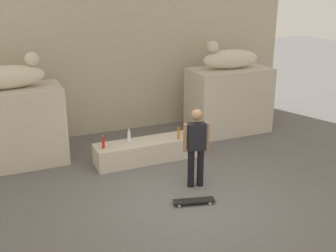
{
  "coord_description": "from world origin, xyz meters",
  "views": [
    {
      "loc": [
        -3.23,
        -6.57,
        4.05
      ],
      "look_at": [
        0.18,
        1.27,
        1.1
      ],
      "focal_mm": 44.92,
      "sensor_mm": 36.0,
      "label": 1
    }
  ],
  "objects_px": {
    "skateboard": "(194,201)",
    "bottle_clear": "(129,136)",
    "statue_reclining_right": "(229,58)",
    "statue_reclining_left": "(10,76)",
    "bottle_red": "(103,143)",
    "skater": "(196,145)",
    "bottle_orange": "(178,134)",
    "bottle_green": "(185,130)"
  },
  "relations": [
    {
      "from": "skater",
      "to": "bottle_green",
      "type": "height_order",
      "value": "skater"
    },
    {
      "from": "statue_reclining_right",
      "to": "skateboard",
      "type": "relative_size",
      "value": 1.99
    },
    {
      "from": "skateboard",
      "to": "bottle_red",
      "type": "relative_size",
      "value": 2.71
    },
    {
      "from": "bottle_orange",
      "to": "bottle_red",
      "type": "bearing_deg",
      "value": 175.2
    },
    {
      "from": "skateboard",
      "to": "bottle_green",
      "type": "height_order",
      "value": "bottle_green"
    },
    {
      "from": "skater",
      "to": "bottle_orange",
      "type": "distance_m",
      "value": 1.5
    },
    {
      "from": "skateboard",
      "to": "bottle_clear",
      "type": "bearing_deg",
      "value": -64.74
    },
    {
      "from": "bottle_red",
      "to": "bottle_clear",
      "type": "xyz_separation_m",
      "value": [
        0.67,
        0.18,
        0.0
      ]
    },
    {
      "from": "statue_reclining_right",
      "to": "bottle_clear",
      "type": "bearing_deg",
      "value": 20.86
    },
    {
      "from": "statue_reclining_right",
      "to": "bottle_green",
      "type": "xyz_separation_m",
      "value": [
        -1.81,
        -1.05,
        -1.46
      ]
    },
    {
      "from": "statue_reclining_left",
      "to": "bottle_red",
      "type": "relative_size",
      "value": 5.38
    },
    {
      "from": "bottle_green",
      "to": "statue_reclining_right",
      "type": "bearing_deg",
      "value": 30.11
    },
    {
      "from": "skateboard",
      "to": "bottle_orange",
      "type": "relative_size",
      "value": 2.74
    },
    {
      "from": "skater",
      "to": "bottle_clear",
      "type": "xyz_separation_m",
      "value": [
        -0.85,
        1.77,
        -0.29
      ]
    },
    {
      "from": "bottle_red",
      "to": "statue_reclining_left",
      "type": "bearing_deg",
      "value": 147.35
    },
    {
      "from": "bottle_orange",
      "to": "bottle_green",
      "type": "bearing_deg",
      "value": 36.98
    },
    {
      "from": "statue_reclining_right",
      "to": "skater",
      "type": "xyz_separation_m",
      "value": [
        -2.37,
        -2.71,
        -1.16
      ]
    },
    {
      "from": "skater",
      "to": "bottle_green",
      "type": "bearing_deg",
      "value": -96.87
    },
    {
      "from": "statue_reclining_right",
      "to": "bottle_red",
      "type": "height_order",
      "value": "statue_reclining_right"
    },
    {
      "from": "statue_reclining_right",
      "to": "bottle_red",
      "type": "relative_size",
      "value": 5.39
    },
    {
      "from": "skater",
      "to": "skateboard",
      "type": "bearing_deg",
      "value": 72.73
    },
    {
      "from": "bottle_clear",
      "to": "statue_reclining_right",
      "type": "bearing_deg",
      "value": 16.2
    },
    {
      "from": "statue_reclining_left",
      "to": "statue_reclining_right",
      "type": "xyz_separation_m",
      "value": [
        5.62,
        0.0,
        0.0
      ]
    },
    {
      "from": "statue_reclining_right",
      "to": "bottle_orange",
      "type": "height_order",
      "value": "statue_reclining_right"
    },
    {
      "from": "statue_reclining_left",
      "to": "statue_reclining_right",
      "type": "bearing_deg",
      "value": -4.39
    },
    {
      "from": "statue_reclining_right",
      "to": "skateboard",
      "type": "bearing_deg",
      "value": 55.56
    },
    {
      "from": "bottle_red",
      "to": "skateboard",
      "type": "bearing_deg",
      "value": -63.09
    },
    {
      "from": "bottle_red",
      "to": "bottle_clear",
      "type": "bearing_deg",
      "value": 15.05
    },
    {
      "from": "statue_reclining_right",
      "to": "skateboard",
      "type": "xyz_separation_m",
      "value": [
        -2.74,
        -3.37,
        -2.02
      ]
    },
    {
      "from": "skateboard",
      "to": "bottle_clear",
      "type": "relative_size",
      "value": 2.64
    },
    {
      "from": "skater",
      "to": "bottle_red",
      "type": "bearing_deg",
      "value": -34.74
    },
    {
      "from": "bottle_clear",
      "to": "skateboard",
      "type": "bearing_deg",
      "value": -78.87
    },
    {
      "from": "skateboard",
      "to": "bottle_orange",
      "type": "height_order",
      "value": "bottle_orange"
    },
    {
      "from": "statue_reclining_left",
      "to": "bottle_clear",
      "type": "relative_size",
      "value": 5.24
    },
    {
      "from": "skateboard",
      "to": "bottle_green",
      "type": "relative_size",
      "value": 2.71
    },
    {
      "from": "skateboard",
      "to": "skater",
      "type": "bearing_deg",
      "value": -104.86
    },
    {
      "from": "bottle_red",
      "to": "bottle_clear",
      "type": "distance_m",
      "value": 0.69
    },
    {
      "from": "bottle_red",
      "to": "skater",
      "type": "bearing_deg",
      "value": -46.46
    },
    {
      "from": "skater",
      "to": "bottle_orange",
      "type": "relative_size",
      "value": 5.54
    },
    {
      "from": "statue_reclining_right",
      "to": "bottle_red",
      "type": "distance_m",
      "value": 4.29
    },
    {
      "from": "statue_reclining_right",
      "to": "bottle_red",
      "type": "bearing_deg",
      "value": 20.66
    },
    {
      "from": "skater",
      "to": "bottle_clear",
      "type": "distance_m",
      "value": 1.99
    }
  ]
}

